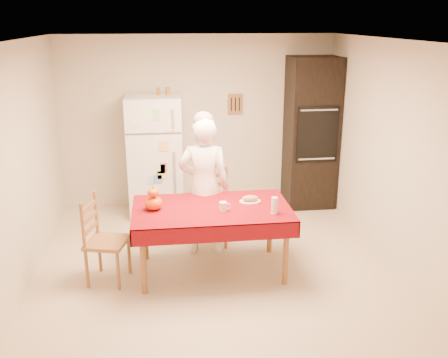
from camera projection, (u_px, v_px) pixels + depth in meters
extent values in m
plane|color=#C1A98B|center=(215.00, 270.00, 5.63)|extent=(4.50, 4.50, 0.00)
cube|color=beige|center=(198.00, 122.00, 7.37)|extent=(4.00, 0.02, 2.50)
cube|color=beige|center=(254.00, 263.00, 3.12)|extent=(4.00, 0.02, 2.50)
cube|color=beige|center=(17.00, 171.00, 5.00)|extent=(0.02, 4.50, 2.50)
cube|color=beige|center=(395.00, 157.00, 5.49)|extent=(0.02, 4.50, 2.50)
cube|color=white|center=(214.00, 41.00, 4.86)|extent=(4.00, 4.50, 0.02)
cube|color=brown|center=(235.00, 104.00, 7.34)|extent=(0.22, 0.02, 0.30)
cube|color=white|center=(155.00, 156.00, 7.06)|extent=(0.75, 0.70, 1.70)
cube|color=silver|center=(173.00, 118.00, 6.56)|extent=(0.03, 0.03, 0.25)
cube|color=silver|center=(175.00, 173.00, 6.79)|extent=(0.03, 0.03, 0.60)
cube|color=black|center=(311.00, 133.00, 7.31)|extent=(0.70, 0.60, 2.20)
cube|color=black|center=(317.00, 135.00, 7.00)|extent=(0.59, 0.02, 0.80)
cylinder|color=brown|center=(143.00, 262.00, 5.05)|extent=(0.06, 0.06, 0.71)
cylinder|color=brown|center=(145.00, 231.00, 5.78)|extent=(0.06, 0.06, 0.71)
cylinder|color=brown|center=(286.00, 254.00, 5.23)|extent=(0.06, 0.06, 0.71)
cylinder|color=brown|center=(270.00, 225.00, 5.96)|extent=(0.06, 0.06, 0.71)
cube|color=brown|center=(212.00, 210.00, 5.39)|extent=(1.60, 0.90, 0.04)
cube|color=#5D0509|center=(212.00, 208.00, 5.38)|extent=(1.70, 1.00, 0.01)
cylinder|color=brown|center=(196.00, 232.00, 6.09)|extent=(0.04, 0.04, 0.43)
cylinder|color=brown|center=(198.00, 221.00, 6.42)|extent=(0.04, 0.04, 0.43)
cylinder|color=brown|center=(226.00, 232.00, 6.09)|extent=(0.04, 0.04, 0.43)
cylinder|color=brown|center=(226.00, 221.00, 6.41)|extent=(0.04, 0.04, 0.43)
cube|color=brown|center=(211.00, 209.00, 6.18)|extent=(0.47, 0.45, 0.04)
cube|color=brown|center=(212.00, 186.00, 6.27)|extent=(0.36, 0.08, 0.50)
cylinder|color=brown|center=(118.00, 271.00, 5.16)|extent=(0.04, 0.04, 0.43)
cylinder|color=brown|center=(87.00, 269.00, 5.20)|extent=(0.04, 0.04, 0.43)
cylinder|color=brown|center=(129.00, 256.00, 5.49)|extent=(0.04, 0.04, 0.43)
cylinder|color=brown|center=(100.00, 254.00, 5.54)|extent=(0.04, 0.04, 0.43)
cube|color=brown|center=(107.00, 242.00, 5.27)|extent=(0.50, 0.51, 0.04)
cube|color=brown|center=(90.00, 220.00, 5.22)|extent=(0.12, 0.36, 0.50)
imported|color=white|center=(204.00, 187.00, 5.84)|extent=(0.66, 0.49, 1.66)
cylinder|color=white|center=(223.00, 207.00, 5.27)|extent=(0.08, 0.08, 0.10)
ellipsoid|color=#D45904|center=(154.00, 203.00, 5.30)|extent=(0.19, 0.19, 0.14)
ellipsoid|color=#EA3305|center=(153.00, 193.00, 5.26)|extent=(0.12, 0.12, 0.09)
cylinder|color=white|center=(274.00, 205.00, 5.19)|extent=(0.07, 0.07, 0.18)
cylinder|color=white|center=(250.00, 202.00, 5.53)|extent=(0.24, 0.24, 0.02)
ellipsoid|color=#9E754E|center=(250.00, 198.00, 5.51)|extent=(0.18, 0.10, 0.06)
cylinder|color=brown|center=(158.00, 91.00, 6.84)|extent=(0.05, 0.05, 0.10)
cylinder|color=#994A1B|center=(167.00, 91.00, 6.86)|extent=(0.05, 0.05, 0.10)
cylinder|color=#925F1A|center=(168.00, 91.00, 6.86)|extent=(0.05, 0.05, 0.10)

